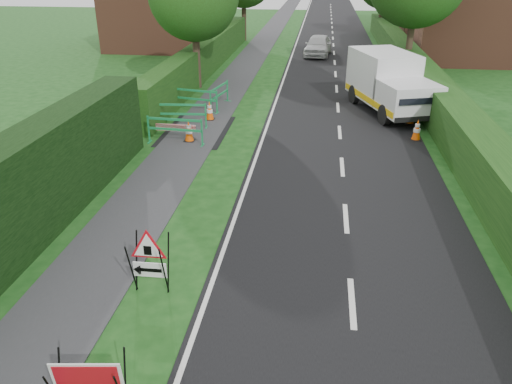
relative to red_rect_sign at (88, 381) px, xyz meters
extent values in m
plane|color=#144112|center=(1.49, 1.99, -0.50)|extent=(120.00, 120.00, 0.00)
cube|color=black|center=(3.99, 36.99, -0.49)|extent=(6.00, 90.00, 0.02)
cube|color=#2D2D30|center=(-1.51, 36.99, -0.49)|extent=(2.00, 90.00, 0.02)
cube|color=#14380F|center=(-3.51, 23.99, -0.50)|extent=(1.00, 24.00, 1.80)
cube|color=#14380F|center=(7.99, 17.99, -0.50)|extent=(1.20, 50.00, 1.50)
cube|color=brown|center=(-8.51, 31.99, 2.25)|extent=(7.00, 7.00, 5.50)
cube|color=brown|center=(12.49, 29.99, 2.25)|extent=(7.00, 7.00, 5.50)
cylinder|color=#2D2116|center=(-3.11, 19.99, 0.81)|extent=(0.36, 0.36, 2.62)
cylinder|color=#2D2116|center=(7.89, 23.99, 0.99)|extent=(0.36, 0.36, 2.97)
cylinder|color=#2D2116|center=(-3.11, 35.99, 0.90)|extent=(0.36, 0.36, 2.80)
cylinder|color=#2D2116|center=(7.89, 39.99, 0.73)|extent=(0.36, 0.36, 2.45)
cylinder|color=black|center=(-0.51, 0.12, -0.06)|extent=(0.07, 0.30, 0.85)
cylinder|color=black|center=(0.46, 0.24, -0.06)|extent=(0.07, 0.30, 0.85)
cube|color=white|center=(0.00, 0.01, 0.02)|extent=(1.05, 0.26, 0.74)
cube|color=#B40C17|center=(0.00, -0.01, 0.02)|extent=(0.95, 0.23, 0.64)
cylinder|color=black|center=(-0.32, 2.70, 0.13)|extent=(0.03, 0.37, 1.21)
cylinder|color=black|center=(-0.32, 3.01, 0.13)|extent=(0.03, 0.37, 1.21)
cylinder|color=black|center=(0.34, 2.71, 0.13)|extent=(0.03, 0.37, 1.21)
cylinder|color=black|center=(0.33, 3.01, 0.13)|extent=(0.03, 0.37, 1.21)
cube|color=white|center=(0.01, 2.84, 0.04)|extent=(0.67, 0.03, 0.33)
cube|color=black|center=(0.01, 2.82, 0.04)|extent=(0.48, 0.02, 0.08)
cone|color=black|center=(-0.25, 2.82, 0.04)|extent=(0.15, 0.20, 0.20)
cube|color=black|center=(0.01, 2.82, 0.50)|extent=(0.15, 0.01, 0.20)
cube|color=silver|center=(5.84, 17.46, 0.93)|extent=(3.01, 3.81, 1.99)
cube|color=silver|center=(6.63, 15.06, 0.54)|extent=(2.64, 2.69, 1.22)
cube|color=black|center=(6.96, 14.08, 0.84)|extent=(1.80, 0.80, 0.56)
cube|color=yellow|center=(5.15, 16.21, 0.14)|extent=(1.63, 4.86, 0.25)
cube|color=yellow|center=(7.13, 16.87, 0.14)|extent=(1.63, 4.86, 0.25)
cube|color=black|center=(6.96, 14.09, 0.00)|extent=(1.96, 0.76, 0.21)
cylinder|color=black|center=(5.77, 14.72, -0.09)|extent=(0.50, 0.86, 0.83)
cylinder|color=black|center=(7.53, 15.30, -0.09)|extent=(0.50, 0.86, 0.83)
cylinder|color=black|center=(4.72, 17.88, -0.09)|extent=(0.50, 0.86, 0.83)
cylinder|color=black|center=(6.48, 18.47, -0.09)|extent=(0.50, 0.86, 0.83)
cube|color=black|center=(6.75, 13.00, -0.48)|extent=(0.38, 0.38, 0.04)
cone|color=#F65607|center=(6.75, 13.00, -0.08)|extent=(0.32, 0.32, 0.75)
cylinder|color=white|center=(6.75, 13.00, -0.12)|extent=(0.25, 0.25, 0.14)
cylinder|color=white|center=(6.75, 13.00, 0.07)|extent=(0.17, 0.17, 0.10)
cube|color=black|center=(6.82, 15.02, -0.48)|extent=(0.38, 0.38, 0.04)
cone|color=#F65607|center=(6.82, 15.02, -0.08)|extent=(0.32, 0.32, 0.75)
cylinder|color=white|center=(6.82, 15.02, -0.12)|extent=(0.25, 0.25, 0.14)
cylinder|color=white|center=(6.82, 15.02, 0.07)|extent=(0.17, 0.17, 0.10)
cube|color=black|center=(6.72, 17.63, -0.48)|extent=(0.38, 0.38, 0.04)
cone|color=#F65607|center=(6.72, 17.63, -0.08)|extent=(0.32, 0.32, 0.75)
cylinder|color=white|center=(6.72, 17.63, -0.12)|extent=(0.25, 0.25, 0.14)
cylinder|color=white|center=(6.72, 17.63, 0.07)|extent=(0.17, 0.17, 0.10)
cube|color=black|center=(-1.50, 11.80, -0.48)|extent=(0.38, 0.38, 0.04)
cone|color=#F65607|center=(-1.50, 11.80, -0.08)|extent=(0.32, 0.32, 0.75)
cylinder|color=white|center=(-1.50, 11.80, -0.12)|extent=(0.25, 0.25, 0.14)
cylinder|color=white|center=(-1.50, 11.80, 0.07)|extent=(0.17, 0.17, 0.10)
cube|color=black|center=(-1.31, 14.49, -0.48)|extent=(0.38, 0.38, 0.04)
cone|color=#F65607|center=(-1.31, 14.49, -0.08)|extent=(0.32, 0.32, 0.75)
cylinder|color=white|center=(-1.31, 14.49, -0.12)|extent=(0.25, 0.25, 0.14)
cylinder|color=white|center=(-1.31, 14.49, 0.07)|extent=(0.17, 0.17, 0.10)
cube|color=#178344|center=(-2.90, 11.51, 0.00)|extent=(0.05, 0.05, 1.00)
cube|color=#178344|center=(-0.91, 11.37, 0.00)|extent=(0.05, 0.05, 1.00)
cube|color=#178344|center=(-1.90, 11.44, 0.42)|extent=(2.00, 0.19, 0.08)
cube|color=#178344|center=(-1.90, 11.44, 0.05)|extent=(2.00, 0.19, 0.08)
cube|color=#178344|center=(-2.90, 11.51, -0.48)|extent=(0.08, 0.35, 0.04)
cube|color=#178344|center=(-0.91, 11.37, -0.48)|extent=(0.08, 0.35, 0.04)
cube|color=#178344|center=(-3.22, 13.27, 0.00)|extent=(0.05, 0.05, 1.00)
cube|color=#178344|center=(-1.22, 13.42, 0.00)|extent=(0.05, 0.05, 1.00)
cube|color=#178344|center=(-2.22, 13.34, 0.42)|extent=(2.00, 0.19, 0.08)
cube|color=#178344|center=(-2.22, 13.34, 0.05)|extent=(2.00, 0.19, 0.08)
cube|color=#178344|center=(-3.22, 13.27, -0.48)|extent=(0.09, 0.35, 0.04)
cube|color=#178344|center=(-1.22, 13.42, -0.48)|extent=(0.09, 0.35, 0.04)
cube|color=#178344|center=(-3.14, 15.84, 0.00)|extent=(0.06, 0.06, 1.00)
cube|color=#178344|center=(-1.19, 15.41, 0.00)|extent=(0.06, 0.06, 1.00)
cube|color=#178344|center=(-2.17, 15.63, 0.42)|extent=(1.96, 0.48, 0.08)
cube|color=#178344|center=(-2.17, 15.63, 0.05)|extent=(1.96, 0.48, 0.08)
cube|color=#178344|center=(-3.14, 15.84, -0.48)|extent=(0.13, 0.35, 0.04)
cube|color=#178344|center=(-1.19, 15.41, -0.48)|extent=(0.13, 0.35, 0.04)
cube|color=#178344|center=(-1.47, 15.46, 0.00)|extent=(0.06, 0.06, 1.00)
cube|color=#178344|center=(-1.10, 17.43, 0.00)|extent=(0.06, 0.06, 1.00)
cube|color=#178344|center=(-1.28, 16.45, 0.42)|extent=(0.42, 1.97, 0.08)
cube|color=#178344|center=(-1.28, 16.45, 0.05)|extent=(0.42, 1.97, 0.08)
cube|color=#178344|center=(-1.47, 15.46, -0.48)|extent=(0.36, 0.12, 0.04)
cube|color=#178344|center=(-1.10, 17.43, -0.48)|extent=(0.36, 0.12, 0.04)
cube|color=red|center=(-2.03, 11.95, -0.50)|extent=(1.50, 0.06, 0.25)
imported|color=silver|center=(2.87, 29.93, 0.18)|extent=(1.99, 4.13, 1.36)
camera|label=1|loc=(3.13, -5.05, 5.64)|focal=35.00mm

